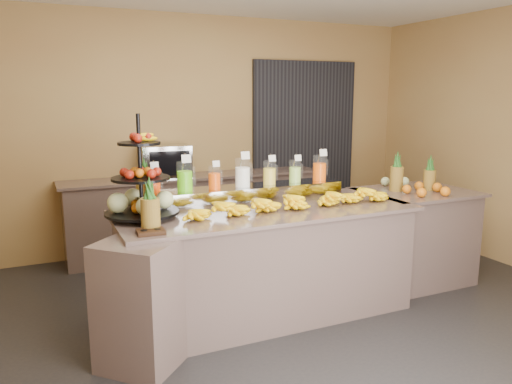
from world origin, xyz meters
TOP-DOWN VIEW (x-y plane):
  - ground at (0.00, 0.00)m, footprint 6.00×6.00m
  - room_envelope at (0.19, 0.79)m, footprint 6.04×5.02m
  - buffet_counter at (-0.12, 0.26)m, footprint 2.75×1.25m
  - right_counter at (1.70, 0.40)m, footprint 1.08×0.88m
  - back_ledge at (0.00, 2.25)m, footprint 3.10×0.55m
  - pitcher_tray at (-0.10, 0.58)m, footprint 1.85×0.30m
  - juice_pitcher_orange_a at (-0.88, 0.58)m, footprint 0.11×0.12m
  - juice_pitcher_green at (-0.62, 0.58)m, footprint 0.13×0.14m
  - juice_pitcher_orange_b at (-0.36, 0.58)m, footprint 0.11×0.11m
  - juice_pitcher_milk at (-0.10, 0.58)m, footprint 0.13×0.14m
  - juice_pitcher_lemon at (0.16, 0.58)m, footprint 0.11×0.12m
  - juice_pitcher_lime at (0.42, 0.58)m, footprint 0.11×0.11m
  - juice_pitcher_orange_c at (0.68, 0.58)m, footprint 0.13×0.13m
  - banana_heap at (0.20, 0.23)m, footprint 1.92×0.17m
  - fruit_stand at (-0.98, 0.41)m, footprint 0.66×0.66m
  - condiment_caddy at (-1.05, -0.06)m, footprint 0.19×0.15m
  - pineapple_left_a at (-1.03, 0.03)m, footprint 0.13×0.13m
  - pineapple_left_b at (-0.92, 0.73)m, footprint 0.15×0.15m
  - right_fruit_pile at (1.66, 0.33)m, footprint 0.46×0.44m
  - oven_warmer at (-0.35, 2.25)m, footprint 0.59×0.44m

SIDE VIEW (x-z plane):
  - ground at x=0.00m, z-range 0.00..0.00m
  - buffet_counter at x=-0.12m, z-range 0.00..0.93m
  - back_ledge at x=0.00m, z-range 0.00..0.93m
  - right_counter at x=1.70m, z-range 0.00..0.93m
  - condiment_caddy at x=-1.05m, z-range 0.93..0.96m
  - banana_heap at x=0.20m, z-range 0.92..1.08m
  - pitcher_tray at x=-0.10m, z-range 0.93..1.08m
  - right_fruit_pile at x=1.66m, z-range 0.89..1.13m
  - pineapple_left_a at x=-1.03m, z-range 0.88..1.27m
  - pineapple_left_b at x=-0.92m, z-range 0.88..1.31m
  - oven_warmer at x=-0.35m, z-range 0.93..1.30m
  - fruit_stand at x=-0.98m, z-range 0.74..1.54m
  - juice_pitcher_orange_b at x=-0.36m, z-range 1.04..1.29m
  - juice_pitcher_lime at x=0.42m, z-range 1.04..1.30m
  - juice_pitcher_orange_a at x=-0.88m, z-range 1.04..1.31m
  - juice_pitcher_lemon at x=0.16m, z-range 1.03..1.31m
  - juice_pitcher_orange_c at x=0.68m, z-range 1.03..1.34m
  - juice_pitcher_green at x=-0.62m, z-range 1.03..1.35m
  - juice_pitcher_milk at x=-0.10m, z-range 1.03..1.35m
  - room_envelope at x=0.19m, z-range 0.47..3.29m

